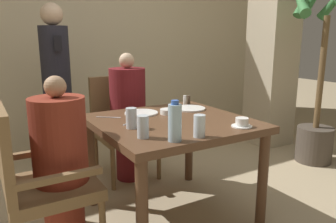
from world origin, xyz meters
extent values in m
plane|color=tan|center=(0.00, 0.00, 0.00)|extent=(16.00, 16.00, 0.00)
cube|color=beige|center=(0.00, 2.13, 1.40)|extent=(8.00, 0.06, 2.80)
cube|color=#BCAD8E|center=(1.94, 0.88, 1.35)|extent=(0.45, 0.45, 2.70)
cube|color=brown|center=(0.00, 0.00, 0.70)|extent=(1.03, 1.01, 0.05)
cylinder|color=brown|center=(-0.46, -0.45, 0.34)|extent=(0.07, 0.07, 0.68)
cylinder|color=brown|center=(0.46, -0.45, 0.34)|extent=(0.07, 0.07, 0.68)
cylinder|color=brown|center=(-0.46, 0.45, 0.34)|extent=(0.07, 0.07, 0.68)
cylinder|color=brown|center=(0.46, 0.45, 0.34)|extent=(0.07, 0.07, 0.68)
cube|color=brown|center=(-0.83, 0.00, 0.41)|extent=(0.51, 0.51, 0.07)
cube|color=brown|center=(-1.06, 0.00, 0.69)|extent=(0.05, 0.51, 0.48)
cube|color=brown|center=(-0.83, 0.23, 0.57)|extent=(0.46, 0.04, 0.04)
cube|color=brown|center=(-0.83, -0.23, 0.57)|extent=(0.46, 0.04, 0.04)
cylinder|color=brown|center=(-0.61, 0.22, 0.19)|extent=(0.04, 0.04, 0.38)
cylinder|color=brown|center=(-1.05, 0.22, 0.19)|extent=(0.04, 0.04, 0.38)
cylinder|color=maroon|center=(-0.77, 0.00, 0.22)|extent=(0.24, 0.24, 0.45)
cylinder|color=maroon|center=(-0.77, 0.00, 0.70)|extent=(0.32, 0.32, 0.51)
sphere|color=tan|center=(-0.77, 0.00, 1.02)|extent=(0.12, 0.12, 0.12)
cube|color=brown|center=(0.00, 0.82, 0.41)|extent=(0.51, 0.51, 0.07)
cube|color=brown|center=(0.00, 1.05, 0.69)|extent=(0.51, 0.05, 0.48)
cube|color=brown|center=(0.23, 0.82, 0.57)|extent=(0.04, 0.46, 0.04)
cube|color=brown|center=(-0.23, 0.82, 0.57)|extent=(0.04, 0.46, 0.04)
cylinder|color=brown|center=(0.22, 0.60, 0.19)|extent=(0.04, 0.04, 0.38)
cylinder|color=brown|center=(-0.22, 0.60, 0.19)|extent=(0.04, 0.04, 0.38)
cylinder|color=brown|center=(0.22, 1.04, 0.19)|extent=(0.04, 0.04, 0.38)
cylinder|color=brown|center=(-0.22, 1.04, 0.19)|extent=(0.04, 0.04, 0.38)
cylinder|color=maroon|center=(0.00, 0.76, 0.22)|extent=(0.24, 0.24, 0.45)
cylinder|color=maroon|center=(0.00, 0.76, 0.74)|extent=(0.32, 0.32, 0.58)
sphere|color=beige|center=(0.00, 0.76, 1.09)|extent=(0.13, 0.13, 0.13)
cylinder|color=#2D2D33|center=(-0.47, 1.40, 0.38)|extent=(0.21, 0.21, 0.76)
cylinder|color=#23232D|center=(-0.47, 1.40, 1.08)|extent=(0.27, 0.27, 0.64)
sphere|color=beige|center=(-0.47, 1.40, 1.50)|extent=(0.21, 0.21, 0.21)
cube|color=black|center=(-0.47, 1.23, 1.24)|extent=(0.07, 0.01, 0.14)
cylinder|color=#4C4238|center=(1.86, 0.15, 0.19)|extent=(0.37, 0.37, 0.37)
cylinder|color=brown|center=(1.86, 0.15, 0.94)|extent=(0.06, 0.06, 1.13)
cylinder|color=white|center=(0.31, 0.23, 0.73)|extent=(0.25, 0.25, 0.01)
cylinder|color=white|center=(-0.10, 0.28, 0.73)|extent=(0.25, 0.25, 0.01)
cylinder|color=white|center=(0.29, -0.39, 0.73)|extent=(0.13, 0.13, 0.01)
cylinder|color=white|center=(0.29, -0.39, 0.76)|extent=(0.08, 0.08, 0.05)
cylinder|color=white|center=(0.07, 0.17, 0.75)|extent=(0.12, 0.12, 0.04)
cylinder|color=#A3C6DB|center=(-0.23, -0.42, 0.83)|extent=(0.08, 0.08, 0.21)
cylinder|color=#3359B2|center=(-0.23, -0.42, 0.95)|extent=(0.04, 0.04, 0.02)
cylinder|color=silver|center=(-0.07, -0.43, 0.79)|extent=(0.07, 0.07, 0.13)
cylinder|color=silver|center=(-0.36, -0.28, 0.79)|extent=(0.07, 0.07, 0.13)
cylinder|color=silver|center=(-0.33, -0.06, 0.79)|extent=(0.07, 0.07, 0.13)
cylinder|color=white|center=(0.38, 0.40, 0.77)|extent=(0.03, 0.03, 0.08)
cylinder|color=#4C3D2D|center=(0.41, 0.40, 0.76)|extent=(0.03, 0.03, 0.08)
cube|color=silver|center=(-0.29, 0.07, 0.73)|extent=(0.13, 0.09, 0.00)
cube|color=silver|center=(-0.23, 0.11, 0.73)|extent=(0.04, 0.04, 0.00)
cube|color=silver|center=(-0.37, 0.30, 0.73)|extent=(0.12, 0.10, 0.00)
cube|color=silver|center=(-0.31, 0.25, 0.73)|extent=(0.06, 0.05, 0.00)
camera|label=1|loc=(-1.15, -1.90, 1.29)|focal=35.00mm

